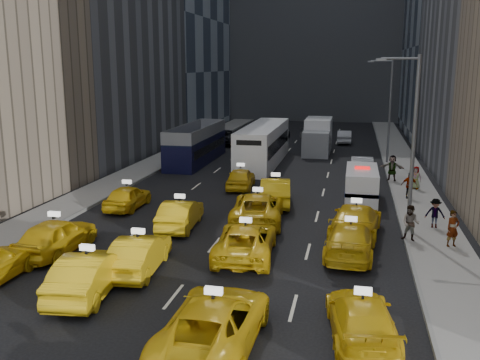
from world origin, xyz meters
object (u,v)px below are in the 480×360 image
object	(u,v)px
double_decker	(197,144)
city_bus	(263,145)
nypd_van	(361,185)
box_truck	(318,136)
pedestrian_0	(453,229)

from	to	relation	value
double_decker	city_bus	distance (m)	5.95
nypd_van	box_truck	size ratio (longest dim) A/B	0.70
double_decker	city_bus	xyz separation A→B (m)	(5.94, 0.35, 0.07)
box_truck	pedestrian_0	world-z (taller)	box_truck
nypd_van	box_truck	xyz separation A→B (m)	(-4.06, 18.39, 0.63)
nypd_van	pedestrian_0	bearing A→B (deg)	-65.39
nypd_van	pedestrian_0	xyz separation A→B (m)	(4.10, -8.56, 0.02)
nypd_van	double_decker	size ratio (longest dim) A/B	0.45
double_decker	box_truck	bearing A→B (deg)	28.57
double_decker	box_truck	distance (m)	12.56
box_truck	nypd_van	bearing A→B (deg)	-73.26
city_bus	double_decker	bearing A→B (deg)	-173.22
double_decker	nypd_van	bearing A→B (deg)	-45.33
double_decker	pedestrian_0	bearing A→B (deg)	-54.49
double_decker	city_bus	size ratio (longest dim) A/B	0.86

